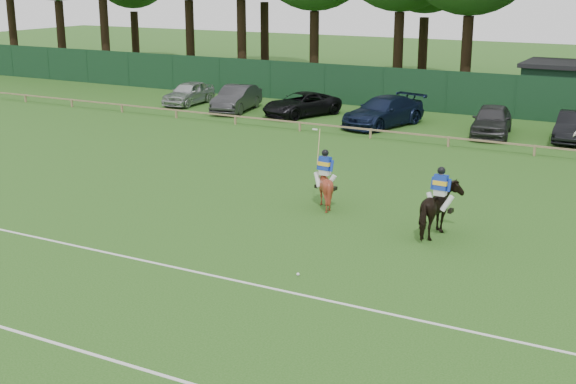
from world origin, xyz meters
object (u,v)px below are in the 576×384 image
Objects in this scene: suv_black at (301,104)px; estate_black at (574,127)px; sedan_navy at (383,112)px; hatch_grey at (492,120)px; horse_dark at (439,211)px; sedan_silver at (189,93)px; sedan_grey at (236,98)px; polo_ball at (298,274)px; horse_chestnut at (325,187)px.

estate_black is at bearing 21.58° from suv_black.
sedan_navy reaches higher than hatch_grey.
sedan_navy is (-8.39, 16.28, -0.05)m from horse_dark.
estate_black is at bearing -2.45° from hatch_grey.
sedan_silver is at bearing -160.32° from suv_black.
sedan_grey reaches higher than suv_black.
estate_black reaches higher than polo_ball.
sedan_silver is 47.38× the size of polo_ball.
horse_dark is 0.41× the size of suv_black.
sedan_navy is 5.79m from hatch_grey.
sedan_navy reaches higher than horse_chestnut.
estate_black is at bearing -91.48° from horse_dark.
hatch_grey reaches higher than sedan_silver.
hatch_grey is 21.58m from polo_ball.
sedan_navy reaches higher than sedan_silver.
estate_black is (19.21, 0.57, -0.05)m from sedan_grey.
horse_chestnut is 23.59m from sedan_silver.
sedan_navy is 22.15m from polo_ball.
suv_black is at bearing -48.06° from horse_dark.
hatch_grey is at bearing -5.03° from sedan_silver.
hatch_grey reaches higher than estate_black.
sedan_navy is at bearing 105.96° from polo_ball.
sedan_grey is at bearing -43.48° from horse_chestnut.
horse_chestnut reaches higher than sedan_silver.
horse_dark is 24.34m from sedan_grey.
polo_ball is (2.23, -6.19, -0.69)m from horse_chestnut.
sedan_silver is (-21.89, 17.17, -0.12)m from horse_dark.
hatch_grey is (15.29, 0.07, 0.01)m from sedan_grey.
sedan_grey is at bearing -12.81° from sedan_silver.
horse_chestnut is at bearing -60.02° from sedan_navy.
horse_chestnut is 18.27m from suv_black.
estate_black reaches higher than suv_black.
sedan_silver reaches higher than estate_black.
sedan_grey is at bearing -152.50° from suv_black.
estate_black is at bearing -3.51° from sedan_silver.
sedan_grey is 26.57m from polo_ball.
sedan_grey is 9.51m from sedan_navy.
estate_black is at bearing -9.11° from sedan_grey.
sedan_silver is at bearing -168.11° from sedan_navy.
horse_dark reaches higher than hatch_grey.
horse_chestnut is at bearing -45.89° from sedan_silver.
hatch_grey is at bearing -78.15° from horse_dark.
estate_black is 22.37m from polo_ball.
polo_ball is (-3.61, -22.07, -0.67)m from estate_black.
suv_black is at bearing 177.98° from estate_black.
sedan_grey is at bearing -39.76° from horse_dark.
horse_chestnut is at bearing -11.74° from horse_dark.
polo_ball is at bearing -58.40° from sedan_navy.
polo_ball is at bearing -98.85° from hatch_grey.
hatch_grey is (5.78, 0.29, -0.01)m from sedan_navy.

